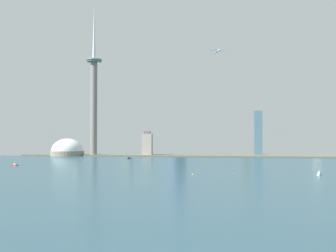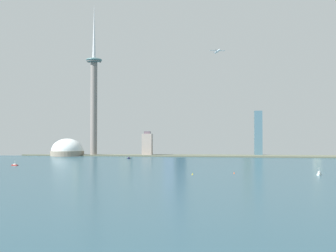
{
  "view_description": "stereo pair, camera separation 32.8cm",
  "coord_description": "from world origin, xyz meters",
  "views": [
    {
      "loc": [
        93.77,
        -413.17,
        50.32
      ],
      "look_at": [
        -44.93,
        547.88,
        71.27
      ],
      "focal_mm": 43.9,
      "sensor_mm": 36.0,
      "label": 1
    },
    {
      "loc": [
        94.09,
        -413.12,
        50.32
      ],
      "look_at": [
        -44.93,
        547.88,
        71.27
      ],
      "focal_mm": 43.9,
      "sensor_mm": 36.0,
      "label": 2
    }
  ],
  "objects": [
    {
      "name": "channel_buoy_1",
      "position": [
        102.81,
        128.14,
        0.98
      ],
      "size": [
        1.78,
        1.78,
        1.95
      ],
      "primitive_type": "cone",
      "color": "#E54C19",
      "rests_on": "ground"
    },
    {
      "name": "waterfront_pier",
      "position": [
        0.0,
        552.21,
        1.49
      ],
      "size": [
        794.69,
        70.74,
        2.98
      ],
      "primitive_type": "cube",
      "color": "#5F6551",
      "rests_on": "ground"
    },
    {
      "name": "stadium_dome",
      "position": [
        -287.17,
        529.54,
        10.94
      ],
      "size": [
        79.42,
        79.42,
        58.64
      ],
      "color": "gray",
      "rests_on": "ground"
    },
    {
      "name": "skyscraper_0",
      "position": [
        314.51,
        646.86,
        34.34
      ],
      "size": [
        14.51,
        23.2,
        68.68
      ],
      "color": "beige",
      "rests_on": "ground"
    },
    {
      "name": "skyscraper_3",
      "position": [
        -93.94,
        543.05,
        27.6
      ],
      "size": [
        23.31,
        18.19,
        58.82
      ],
      "color": "#A7988F",
      "rests_on": "ground"
    },
    {
      "name": "boat_1",
      "position": [
        -251.07,
        217.4,
        1.06
      ],
      "size": [
        11.91,
        6.85,
        8.59
      ],
      "rotation": [
        0.0,
        0.0,
        2.88
      ],
      "color": "#A81D17",
      "rests_on": "ground"
    },
    {
      "name": "skyscraper_6",
      "position": [
        -21.03,
        619.55,
        88.11
      ],
      "size": [
        23.63,
        20.57,
        180.15
      ],
      "color": "slate",
      "rests_on": "ground"
    },
    {
      "name": "skyscraper_7",
      "position": [
        -304.7,
        639.12,
        67.67
      ],
      "size": [
        15.43,
        21.69,
        142.5
      ],
      "color": "beige",
      "rests_on": "ground"
    },
    {
      "name": "observation_tower",
      "position": [
        -224.15,
        537.52,
        158.34
      ],
      "size": [
        38.83,
        38.83,
        369.48
      ],
      "color": "gray",
      "rests_on": "ground"
    },
    {
      "name": "skyscraper_4",
      "position": [
        143.83,
        642.34,
        63.12
      ],
      "size": [
        18.07,
        21.78,
        126.24
      ],
      "color": "slate",
      "rests_on": "ground"
    },
    {
      "name": "skyscraper_1",
      "position": [
        -172.88,
        653.88,
        43.22
      ],
      "size": [
        27.67,
        24.58,
        86.45
      ],
      "color": "#9C9786",
      "rests_on": "ground"
    },
    {
      "name": "airplane",
      "position": [
        72.95,
        508.12,
        238.15
      ],
      "size": [
        34.14,
        33.82,
        8.74
      ],
      "rotation": [
        0.0,
        0.0,
        5.01
      ],
      "color": "silver"
    },
    {
      "name": "boat_0",
      "position": [
        207.21,
        120.48,
        1.7
      ],
      "size": [
        6.98,
        9.01,
        9.67
      ],
      "rotation": [
        0.0,
        0.0,
        1.05
      ],
      "color": "white",
      "rests_on": "ground"
    },
    {
      "name": "ground_plane",
      "position": [
        0.0,
        0.0,
        0.0
      ],
      "size": [
        6000.0,
        6000.0,
        0.0
      ],
      "primitive_type": "plane",
      "color": "#284B5A"
    },
    {
      "name": "skyscraper_2",
      "position": [
        -48.39,
        595.74,
        60.01
      ],
      "size": [
        25.95,
        25.91,
        120.01
      ],
      "color": "#8994B9",
      "rests_on": "ground"
    },
    {
      "name": "channel_buoy_0",
      "position": [
        50.25,
        105.86,
        0.94
      ],
      "size": [
        1.83,
        1.83,
        1.88
      ],
      "primitive_type": "cone",
      "color": "yellow",
      "rests_on": "ground"
    },
    {
      "name": "boat_2",
      "position": [
        -111.74,
        432.5,
        1.22
      ],
      "size": [
        4.22,
        11.55,
        3.41
      ],
      "rotation": [
        0.0,
        0.0,
        1.49
      ],
      "color": "#0C1339",
      "rests_on": "ground"
    },
    {
      "name": "skyscraper_5",
      "position": [
        167.0,
        583.4,
        53.71
      ],
      "size": [
        18.28,
        21.36,
        107.41
      ],
      "color": "slate",
      "rests_on": "ground"
    }
  ]
}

